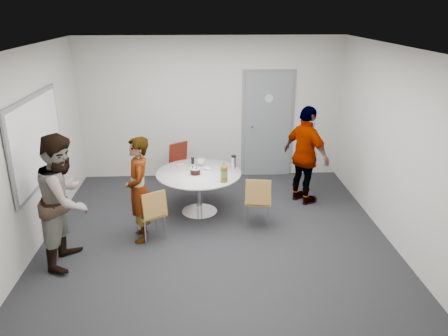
{
  "coord_description": "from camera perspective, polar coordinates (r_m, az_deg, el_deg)",
  "views": [
    {
      "loc": [
        -0.18,
        -5.7,
        3.2
      ],
      "look_at": [
        0.13,
        0.25,
        0.98
      ],
      "focal_mm": 35.0,
      "sensor_mm": 36.0,
      "label": 1
    }
  ],
  "objects": [
    {
      "name": "whiteboard",
      "position": [
        6.56,
        -23.23,
        3.32
      ],
      "size": [
        0.04,
        1.9,
        1.25
      ],
      "color": "slate",
      "rests_on": "wall_left"
    },
    {
      "name": "chair_near_right",
      "position": [
        6.57,
        4.48,
        -3.89
      ],
      "size": [
        0.45,
        0.48,
        0.82
      ],
      "rotation": [
        0.0,
        0.0,
        -0.16
      ],
      "color": "olive",
      "rests_on": "floor"
    },
    {
      "name": "person_right",
      "position": [
        7.43,
        10.64,
        1.59
      ],
      "size": [
        0.88,
        1.05,
        1.68
      ],
      "primitive_type": "imported",
      "rotation": [
        0.0,
        0.0,
        2.14
      ],
      "color": "black",
      "rests_on": "floor"
    },
    {
      "name": "wall_right",
      "position": [
        6.57,
        21.28,
        2.69
      ],
      "size": [
        0.0,
        5.0,
        5.0
      ],
      "primitive_type": "plane",
      "rotation": [
        1.57,
        0.0,
        -1.57
      ],
      "color": "beige",
      "rests_on": "floor"
    },
    {
      "name": "wall_front",
      "position": [
        3.7,
        0.25,
        -9.5
      ],
      "size": [
        5.0,
        0.0,
        5.0
      ],
      "primitive_type": "plane",
      "rotation": [
        -1.57,
        0.0,
        0.0
      ],
      "color": "beige",
      "rests_on": "floor"
    },
    {
      "name": "wall_back",
      "position": [
        8.41,
        -1.7,
        7.75
      ],
      "size": [
        5.0,
        0.0,
        5.0
      ],
      "primitive_type": "plane",
      "rotation": [
        1.57,
        0.0,
        0.0
      ],
      "color": "beige",
      "rests_on": "floor"
    },
    {
      "name": "chair_near_left",
      "position": [
        6.29,
        -9.39,
        -5.52
      ],
      "size": [
        0.52,
        0.54,
        0.79
      ],
      "rotation": [
        0.0,
        0.0,
        0.53
      ],
      "color": "olive",
      "rests_on": "floor"
    },
    {
      "name": "chair_far",
      "position": [
        8.14,
        -5.58,
        1.01
      ],
      "size": [
        0.56,
        0.57,
        0.82
      ],
      "rotation": [
        0.0,
        0.0,
        3.74
      ],
      "color": "#5F1E13",
      "rests_on": "floor"
    },
    {
      "name": "door",
      "position": [
        8.56,
        5.73,
        5.66
      ],
      "size": [
        1.02,
        0.17,
        2.12
      ],
      "color": "slate",
      "rests_on": "wall_back"
    },
    {
      "name": "wall_left",
      "position": [
        6.42,
        -24.01,
        1.92
      ],
      "size": [
        0.0,
        5.0,
        5.0
      ],
      "primitive_type": "plane",
      "rotation": [
        1.57,
        0.0,
        1.57
      ],
      "color": "beige",
      "rests_on": "floor"
    },
    {
      "name": "ceiling",
      "position": [
        5.72,
        -1.2,
        15.47
      ],
      "size": [
        5.0,
        5.0,
        0.0
      ],
      "primitive_type": "plane",
      "rotation": [
        3.14,
        0.0,
        0.0
      ],
      "color": "silver",
      "rests_on": "wall_back"
    },
    {
      "name": "floor",
      "position": [
        6.54,
        -1.03,
        -8.83
      ],
      "size": [
        5.0,
        5.0,
        0.0
      ],
      "primitive_type": "plane",
      "color": "#242428",
      "rests_on": "ground"
    },
    {
      "name": "person_main",
      "position": [
        6.25,
        -11.05,
        -2.82
      ],
      "size": [
        0.46,
        0.61,
        1.54
      ],
      "primitive_type": "imported",
      "rotation": [
        0.0,
        0.0,
        -1.4
      ],
      "color": "#A5C6EA",
      "rests_on": "floor"
    },
    {
      "name": "table",
      "position": [
        6.98,
        -3.07,
        -1.3
      ],
      "size": [
        1.35,
        1.35,
        1.02
      ],
      "color": "silver",
      "rests_on": "floor"
    },
    {
      "name": "person_left",
      "position": [
        5.94,
        -20.1,
        -3.92
      ],
      "size": [
        0.73,
        0.9,
        1.75
      ],
      "primitive_type": "imported",
      "rotation": [
        0.0,
        0.0,
        1.49
      ],
      "color": "white",
      "rests_on": "floor"
    }
  ]
}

